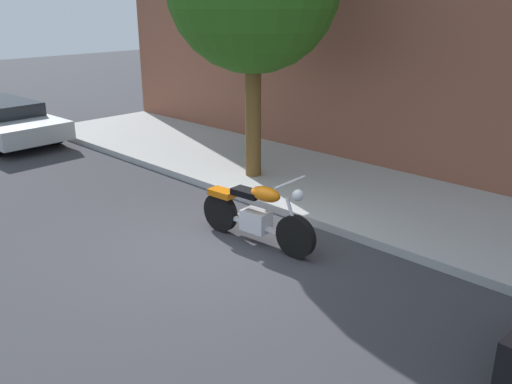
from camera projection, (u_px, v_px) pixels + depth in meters
The scene contains 3 objects.
ground_plane at pixel (216, 247), 8.18m from camera, with size 60.00×60.00×0.00m, color #38383D.
sidewalk at pixel (345, 191), 10.39m from camera, with size 18.20×3.34×0.14m, color #ABABAB.
motorcycle at pixel (256, 215), 8.18m from camera, with size 2.13×0.70×1.14m.
Camera 1 is at (5.62, -4.89, 3.53)m, focal length 38.02 mm.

